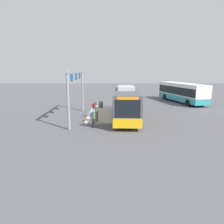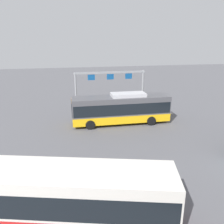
# 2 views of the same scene
# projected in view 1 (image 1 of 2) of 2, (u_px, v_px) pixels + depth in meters

# --- Properties ---
(ground_plane) EXTENTS (120.00, 120.00, 0.00)m
(ground_plane) POSITION_uv_depth(u_px,v_px,m) (126.00, 118.00, 23.33)
(ground_plane) COLOR #56565B
(platform_curb) EXTENTS (10.00, 2.80, 0.16)m
(platform_curb) POSITION_uv_depth(u_px,v_px,m) (101.00, 114.00, 25.51)
(platform_curb) COLOR #B2ADA3
(platform_curb) RESTS_ON ground
(bus_main) EXTENTS (10.82, 2.99, 3.46)m
(bus_main) POSITION_uv_depth(u_px,v_px,m) (126.00, 102.00, 22.99)
(bus_main) COLOR #EAAD14
(bus_main) RESTS_ON ground
(bus_background_right) EXTENTS (11.26, 5.11, 3.10)m
(bus_background_right) POSITION_uv_depth(u_px,v_px,m) (182.00, 91.00, 34.54)
(bus_background_right) COLOR teal
(bus_background_right) RESTS_ON ground
(person_boarding) EXTENTS (0.37, 0.55, 1.67)m
(person_boarding) POSITION_uv_depth(u_px,v_px,m) (93.00, 118.00, 19.43)
(person_boarding) COLOR black
(person_boarding) RESTS_ON ground
(person_waiting_near) EXTENTS (0.52, 0.60, 1.67)m
(person_waiting_near) POSITION_uv_depth(u_px,v_px,m) (96.00, 113.00, 20.94)
(person_waiting_near) COLOR slate
(person_waiting_near) RESTS_ON platform_curb
(person_waiting_mid) EXTENTS (0.44, 0.59, 1.67)m
(person_waiting_mid) POSITION_uv_depth(u_px,v_px,m) (95.00, 109.00, 23.34)
(person_waiting_mid) COLOR #476B4C
(person_waiting_mid) RESTS_ON platform_curb
(platform_sign_gantry) EXTENTS (9.37, 0.24, 5.20)m
(platform_sign_gantry) POSITION_uv_depth(u_px,v_px,m) (76.00, 84.00, 22.60)
(platform_sign_gantry) COLOR gray
(platform_sign_gantry) RESTS_ON ground
(trash_bin) EXTENTS (0.52, 0.52, 0.90)m
(trash_bin) POSITION_uv_depth(u_px,v_px,m) (101.00, 104.00, 28.87)
(trash_bin) COLOR #2D5133
(trash_bin) RESTS_ON platform_curb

